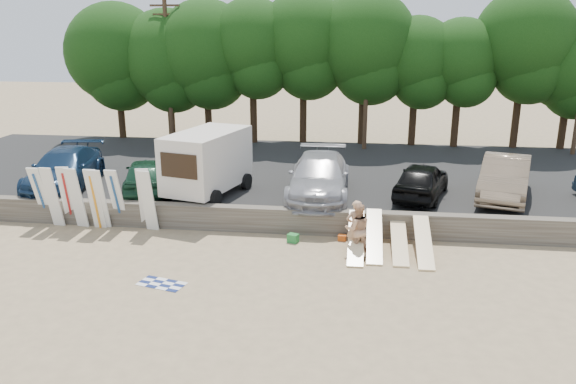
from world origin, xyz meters
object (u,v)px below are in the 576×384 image
(box_trailer, at_px, (207,160))
(beachgoer_b, at_px, (358,229))
(car_2, at_px, (319,177))
(car_1, at_px, (146,175))
(car_4, at_px, (505,178))
(beachgoer_a, at_px, (356,226))
(cooler, at_px, (293,238))
(car_0, at_px, (64,169))
(car_3, at_px, (422,180))

(box_trailer, height_order, beachgoer_b, box_trailer)
(car_2, bearing_deg, car_1, -179.41)
(car_4, bearing_deg, box_trailer, -158.35)
(car_1, bearing_deg, beachgoer_a, 139.82)
(car_1, distance_m, cooler, 7.94)
(beachgoer_b, bearing_deg, car_4, -148.75)
(car_4, bearing_deg, car_2, -157.41)
(cooler, bearing_deg, car_0, -178.52)
(car_0, distance_m, beachgoer_a, 14.04)
(car_0, bearing_deg, beachgoer_a, -26.75)
(car_1, height_order, beachgoer_b, car_1)
(car_0, xyz_separation_m, car_4, (19.59, 0.78, 0.03))
(car_3, bearing_deg, cooler, 55.34)
(beachgoer_a, height_order, beachgoer_b, beachgoer_a)
(box_trailer, relative_size, car_4, 0.89)
(box_trailer, distance_m, car_4, 12.82)
(car_1, relative_size, beachgoer_b, 2.42)
(box_trailer, xyz_separation_m, car_0, (-6.84, 0.39, -0.71))
(car_3, bearing_deg, car_2, 22.05)
(car_3, distance_m, cooler, 6.68)
(box_trailer, height_order, car_2, box_trailer)
(car_1, height_order, car_4, car_4)
(box_trailer, relative_size, car_2, 0.78)
(box_trailer, xyz_separation_m, cooler, (4.14, -3.37, -2.11))
(car_3, relative_size, car_4, 0.84)
(car_1, height_order, car_3, car_3)
(box_trailer, bearing_deg, car_0, -168.25)
(car_2, relative_size, car_3, 1.36)
(car_2, height_order, beachgoer_a, car_2)
(car_2, height_order, car_4, car_2)
(beachgoer_b, bearing_deg, cooler, -28.24)
(car_0, distance_m, car_4, 19.60)
(beachgoer_a, relative_size, beachgoer_b, 1.04)
(car_0, distance_m, car_3, 16.07)
(beachgoer_a, bearing_deg, car_4, -161.36)
(box_trailer, bearing_deg, car_2, 18.71)
(car_2, relative_size, beachgoer_b, 3.34)
(beachgoer_a, bearing_deg, beachgoer_b, 94.20)
(car_0, distance_m, car_1, 3.99)
(box_trailer, xyz_separation_m, car_3, (9.22, 0.77, -0.79))
(car_0, height_order, beachgoer_b, car_0)
(car_2, distance_m, beachgoer_a, 4.67)
(box_trailer, relative_size, cooler, 12.69)
(box_trailer, height_order, car_0, box_trailer)
(beachgoer_a, bearing_deg, box_trailer, -52.86)
(car_1, relative_size, car_4, 0.83)
(cooler, bearing_deg, beachgoer_b, 1.70)
(beachgoer_a, relative_size, cooler, 5.11)
(car_0, distance_m, cooler, 11.70)
(car_0, relative_size, beachgoer_b, 3.18)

